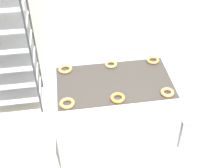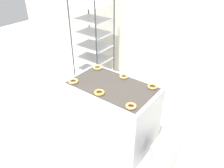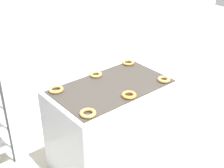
{
  "view_description": "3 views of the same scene",
  "coord_description": "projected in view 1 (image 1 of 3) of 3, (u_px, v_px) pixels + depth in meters",
  "views": [
    {
      "loc": [
        -0.41,
        -1.78,
        3.0
      ],
      "look_at": [
        0.0,
        0.78,
        0.83
      ],
      "focal_mm": 50.0,
      "sensor_mm": 36.0,
      "label": 1
    },
    {
      "loc": [
        1.53,
        -1.43,
        2.59
      ],
      "look_at": [
        0.0,
        0.63,
        1.01
      ],
      "focal_mm": 35.0,
      "sensor_mm": 36.0,
      "label": 2
    },
    {
      "loc": [
        -1.75,
        -1.47,
        2.5
      ],
      "look_at": [
        0.0,
        0.63,
        1.01
      ],
      "focal_mm": 50.0,
      "sensor_mm": 36.0,
      "label": 3
    }
  ],
  "objects": [
    {
      "name": "donut_far_center",
      "position": [
        111.0,
        64.0,
        3.37
      ],
      "size": [
        0.13,
        0.13,
        0.03
      ],
      "primitive_type": "torus",
      "color": "tan",
      "rests_on": "fryer_machine"
    },
    {
      "name": "donut_far_right",
      "position": [
        153.0,
        60.0,
        3.43
      ],
      "size": [
        0.14,
        0.14,
        0.03
      ],
      "primitive_type": "torus",
      "color": "#BC853F",
      "rests_on": "fryer_machine"
    },
    {
      "name": "donut_near_right",
      "position": [
        167.0,
        92.0,
        3.02
      ],
      "size": [
        0.13,
        0.13,
        0.03
      ],
      "primitive_type": "torus",
      "color": "tan",
      "rests_on": "fryer_machine"
    },
    {
      "name": "donut_far_left",
      "position": [
        65.0,
        69.0,
        3.31
      ],
      "size": [
        0.15,
        0.15,
        0.03
      ],
      "primitive_type": "torus",
      "color": "tan",
      "rests_on": "fryer_machine"
    },
    {
      "name": "glaze_bin",
      "position": [
        187.0,
        124.0,
        3.77
      ],
      "size": [
        0.29,
        0.36,
        0.43
      ],
      "color": "#A8AAB2",
      "rests_on": "ground_plane"
    },
    {
      "name": "donut_near_center",
      "position": [
        118.0,
        98.0,
        2.96
      ],
      "size": [
        0.14,
        0.14,
        0.03
      ],
      "primitive_type": "torus",
      "color": "#BA8237",
      "rests_on": "fryer_machine"
    },
    {
      "name": "fryer_machine",
      "position": [
        114.0,
        116.0,
        3.49
      ],
      "size": [
        1.26,
        0.76,
        0.99
      ],
      "color": "#A8AAB2",
      "rests_on": "ground_plane"
    },
    {
      "name": "donut_near_left",
      "position": [
        67.0,
        103.0,
        2.9
      ],
      "size": [
        0.14,
        0.14,
        0.03
      ],
      "primitive_type": "torus",
      "color": "tan",
      "rests_on": "fryer_machine"
    },
    {
      "name": "baking_rack_cart",
      "position": [
        5.0,
        43.0,
        3.77
      ],
      "size": [
        0.66,
        0.56,
        1.9
      ],
      "color": "#33383D",
      "rests_on": "ground_plane"
    }
  ]
}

